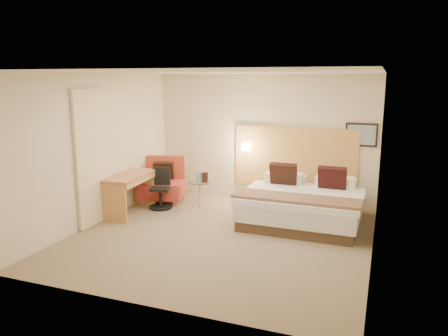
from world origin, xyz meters
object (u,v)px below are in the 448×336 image
(bed, at_px, (304,204))
(side_table, at_px, (200,193))
(desk, at_px, (130,183))
(lounge_chair, at_px, (163,184))
(desk_chair, at_px, (161,192))

(bed, xyz_separation_m, side_table, (-2.18, 0.22, -0.04))
(desk, bearing_deg, side_table, 40.15)
(bed, xyz_separation_m, lounge_chair, (-3.09, 0.33, 0.04))
(lounge_chair, bearing_deg, side_table, -7.11)
(desk, bearing_deg, bed, 12.00)
(desk, bearing_deg, desk_chair, 54.70)
(desk, xyz_separation_m, desk_chair, (0.38, 0.53, -0.28))
(side_table, bearing_deg, lounge_chair, 172.89)
(bed, relative_size, lounge_chair, 2.03)
(bed, relative_size, desk_chair, 2.64)
(lounge_chair, bearing_deg, bed, -6.16)
(side_table, bearing_deg, bed, -5.76)
(lounge_chair, height_order, side_table, lounge_chair)
(side_table, height_order, desk_chair, desk_chair)
(desk_chair, bearing_deg, desk, -125.30)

